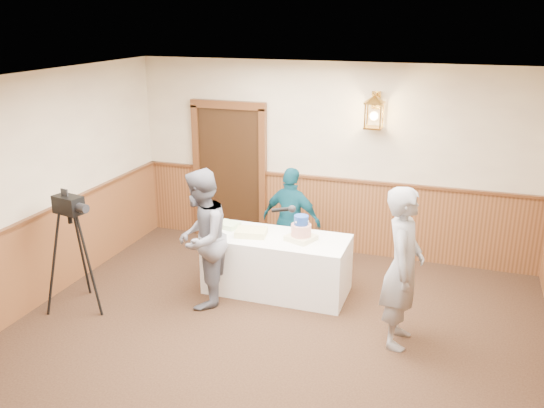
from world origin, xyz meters
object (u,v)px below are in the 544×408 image
at_px(assistant_p, 291,220).
at_px(tv_camera_rig, 75,259).
at_px(sheet_cake_green, 228,225).
at_px(interviewer, 201,239).
at_px(display_table, 277,264).
at_px(tiered_cake, 301,231).
at_px(baker, 403,268).
at_px(sheet_cake_yellow, 251,232).

distance_m(assistant_p, tv_camera_rig, 2.84).
height_order(sheet_cake_green, interviewer, interviewer).
distance_m(sheet_cake_green, assistant_p, 0.90).
distance_m(interviewer, assistant_p, 1.49).
bearing_deg(interviewer, tv_camera_rig, -74.95).
relative_size(display_table, tiered_cake, 4.44).
height_order(sheet_cake_green, baker, baker).
bearing_deg(sheet_cake_green, sheet_cake_yellow, -23.31).
xyz_separation_m(sheet_cake_yellow, sheet_cake_green, (-0.39, 0.17, -0.01)).
height_order(sheet_cake_yellow, baker, baker).
bearing_deg(assistant_p, sheet_cake_yellow, 77.01).
relative_size(tiered_cake, assistant_p, 0.27).
relative_size(display_table, assistant_p, 1.22).
height_order(display_table, interviewer, interviewer).
relative_size(display_table, tv_camera_rig, 1.26).
height_order(sheet_cake_yellow, sheet_cake_green, sheet_cake_yellow).
xyz_separation_m(sheet_cake_yellow, assistant_p, (0.31, 0.73, -0.05)).
xyz_separation_m(sheet_cake_green, tv_camera_rig, (-1.43, -1.32, -0.14)).
height_order(interviewer, baker, baker).
height_order(baker, tv_camera_rig, baker).
xyz_separation_m(tiered_cake, tv_camera_rig, (-2.46, -1.20, -0.23)).
xyz_separation_m(sheet_cake_green, baker, (2.36, -0.84, 0.10)).
height_order(sheet_cake_yellow, interviewer, interviewer).
bearing_deg(assistant_p, tv_camera_rig, 51.70).
xyz_separation_m(display_table, baker, (1.64, -0.73, 0.51)).
xyz_separation_m(display_table, tv_camera_rig, (-2.15, -1.20, 0.27)).
bearing_deg(baker, assistant_p, 49.96).
height_order(tiered_cake, assistant_p, assistant_p).
relative_size(tiered_cake, sheet_cake_green, 1.45).
bearing_deg(interviewer, sheet_cake_yellow, 133.98).
height_order(sheet_cake_yellow, tv_camera_rig, tv_camera_rig).
bearing_deg(display_table, assistant_p, 91.45).
height_order(interviewer, tv_camera_rig, interviewer).
distance_m(display_table, assistant_p, 0.77).
distance_m(sheet_cake_yellow, sheet_cake_green, 0.42).
bearing_deg(sheet_cake_yellow, display_table, 8.98).
distance_m(sheet_cake_yellow, assistant_p, 0.80).
bearing_deg(interviewer, tiered_cake, 110.88).
bearing_deg(baker, tiered_cake, 61.74).
xyz_separation_m(display_table, sheet_cake_yellow, (-0.33, -0.05, 0.41)).
bearing_deg(interviewer, baker, 78.83).
bearing_deg(sheet_cake_green, tiered_cake, -6.84).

